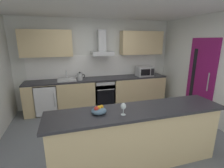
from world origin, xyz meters
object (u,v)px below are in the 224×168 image
oven (104,92)px  wine_glass (123,107)px  microwave (145,71)px  sink (67,80)px  fruit_bowl (99,110)px  kettle (80,76)px  range_hood (102,48)px  refrigerator (47,99)px

oven → wine_glass: wine_glass is taller
microwave → sink: size_ratio=1.00×
wine_glass → fruit_bowl: wine_glass is taller
sink → kettle: (0.36, -0.04, 0.08)m
range_hood → microwave: bearing=-6.8°
kettle → range_hood: range_hood is taller
refrigerator → wine_glass: 3.00m
oven → sink: sink is taller
sink → wine_glass: (0.72, -2.64, 0.17)m
refrigerator → kettle: kettle is taller
kettle → wine_glass: bearing=-82.2°
oven → kettle: bearing=-177.2°
sink → wine_glass: 2.74m
microwave → range_hood: range_hood is taller
range_hood → fruit_bowl: (-0.65, -2.61, -0.77)m
oven → sink: bearing=179.4°
oven → refrigerator: oven is taller
sink → wine_glass: size_ratio=2.81×
wine_glass → kettle: bearing=97.8°
microwave → kettle: size_ratio=1.73×
refrigerator → range_hood: range_hood is taller
oven → fruit_bowl: bearing=-104.6°
sink → refrigerator: bearing=-178.6°
oven → kettle: kettle is taller
oven → refrigerator: (-1.62, -0.00, -0.03)m
sink → wine_glass: bearing=-74.7°
refrigerator → fruit_bowl: (0.97, -2.48, 0.59)m
sink → kettle: 0.37m
oven → wine_glass: bearing=-97.1°
oven → range_hood: size_ratio=1.11×
microwave → kettle: (-2.01, -0.01, -0.04)m
kettle → range_hood: 1.05m
sink → range_hood: bearing=6.5°
sink → range_hood: (1.05, 0.12, 0.86)m
microwave → wine_glass: microwave is taller
oven → refrigerator: bearing=-179.9°
microwave → wine_glass: (-1.65, -2.60, 0.05)m
fruit_bowl → refrigerator: bearing=111.5°
refrigerator → wine_glass: (1.29, -2.63, 0.67)m
sink → kettle: sink is taller
refrigerator → kettle: size_ratio=2.94×
refrigerator → wine_glass: size_ratio=4.78×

